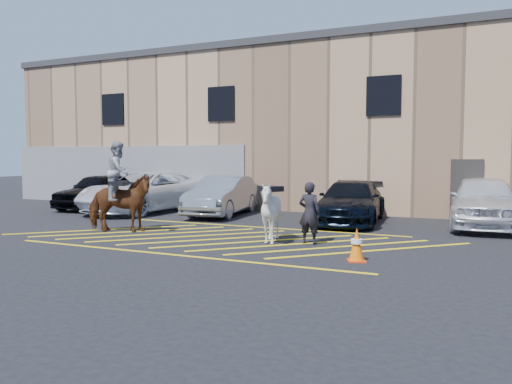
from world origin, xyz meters
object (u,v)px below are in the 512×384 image
at_px(mounted_bay, 119,196).
at_px(saddled_white, 270,212).
at_px(car_white_pickup, 145,192).
at_px(traffic_cone, 357,245).
at_px(car_silver_sedan, 223,196).
at_px(car_black_suv, 99,191).
at_px(handler, 309,213).
at_px(car_blue_suv, 351,202).
at_px(car_white_suv, 484,201).

height_order(mounted_bay, saddled_white, mounted_bay).
bearing_deg(car_white_pickup, traffic_cone, -25.54).
xyz_separation_m(car_silver_sedan, saddled_white, (4.16, -5.03, 0.05)).
xyz_separation_m(car_black_suv, car_white_pickup, (2.74, -0.32, 0.06)).
distance_m(car_silver_sedan, handler, 7.00).
height_order(car_black_suv, car_white_pickup, car_white_pickup).
distance_m(car_blue_suv, saddled_white, 5.08).
bearing_deg(car_blue_suv, mounted_bay, -143.82).
height_order(car_black_suv, car_white_suv, car_white_suv).
xyz_separation_m(car_blue_suv, traffic_cone, (1.70, -6.36, -0.36)).
relative_size(car_white_suv, saddled_white, 2.64).
height_order(car_white_pickup, car_white_suv, car_white_suv).
bearing_deg(car_blue_suv, traffic_cone, -80.30).
relative_size(car_black_suv, handler, 2.81).
relative_size(car_blue_suv, mounted_bay, 1.82).
height_order(car_black_suv, saddled_white, saddled_white).
height_order(handler, saddled_white, handler).
distance_m(car_black_suv, traffic_cone, 14.55).
bearing_deg(traffic_cone, mounted_bay, 170.82).
bearing_deg(car_silver_sedan, car_blue_suv, -8.10).
xyz_separation_m(mounted_bay, saddled_white, (4.90, 0.15, -0.29)).
xyz_separation_m(car_black_suv, car_blue_suv, (11.34, -0.09, -0.06)).
distance_m(car_white_suv, traffic_cone, 7.35).
distance_m(car_white_pickup, saddled_white, 9.03).
bearing_deg(handler, car_silver_sedan, -38.85).
xyz_separation_m(car_white_pickup, mounted_bay, (2.77, -4.92, 0.27)).
height_order(car_blue_suv, saddled_white, saddled_white).
bearing_deg(handler, car_blue_suv, -85.42).
relative_size(mounted_bay, traffic_cone, 3.75).
bearing_deg(car_black_suv, traffic_cone, -30.22).
xyz_separation_m(car_black_suv, mounted_bay, (5.51, -5.24, 0.32)).
height_order(car_silver_sedan, saddled_white, saddled_white).
distance_m(car_blue_suv, handler, 4.71).
bearing_deg(mounted_bay, car_white_suv, 29.50).
distance_m(car_white_pickup, car_silver_sedan, 3.52).
bearing_deg(car_white_suv, car_white_pickup, -178.92).
bearing_deg(saddled_white, car_black_suv, 153.97).
relative_size(car_white_suv, handler, 3.07).
xyz_separation_m(car_white_suv, saddled_white, (-5.13, -5.53, -0.04)).
bearing_deg(car_blue_suv, car_white_suv, 1.97).
distance_m(car_black_suv, car_silver_sedan, 6.25).
relative_size(handler, mounted_bay, 0.60).
xyz_separation_m(car_white_pickup, car_silver_sedan, (3.50, 0.27, -0.08)).
height_order(car_white_suv, saddled_white, car_white_suv).
bearing_deg(car_silver_sedan, car_white_suv, -4.61).
xyz_separation_m(handler, traffic_cone, (1.64, -1.65, -0.45)).
bearing_deg(car_black_suv, mounted_bay, -47.42).
distance_m(car_white_pickup, mounted_bay, 5.65).
distance_m(car_white_suv, mounted_bay, 11.53).
xyz_separation_m(saddled_white, traffic_cone, (2.62, -1.37, -0.45)).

